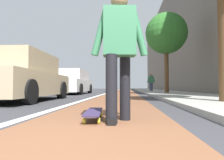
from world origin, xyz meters
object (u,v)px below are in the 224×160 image
skateboard (94,113)px  pedestrian_distant (151,81)px  parked_car_near (21,78)px  traffic_light (111,63)px  skater_person (119,47)px  parked_car_mid (71,83)px  street_tree_mid (166,34)px

skateboard → pedestrian_distant: 14.66m
parked_car_near → traffic_light: (15.76, -1.48, 2.42)m
skateboard → skater_person: 0.92m
skateboard → parked_car_near: 4.33m
parked_car_mid → street_tree_mid: size_ratio=0.95×
parked_car_near → street_tree_mid: bearing=-45.0°
parked_car_near → skateboard: bearing=-138.4°
traffic_light → parked_car_near: bearing=174.6°
skater_person → parked_car_near: 4.64m
parked_car_near → traffic_light: bearing=-5.4°
skater_person → parked_car_mid: bearing=19.7°
parked_car_near → skater_person: bearing=-136.4°
skateboard → street_tree_mid: size_ratio=0.18×
skater_person → traffic_light: bearing=5.1°
parked_car_near → street_tree_mid: (5.56, -5.57, 2.83)m
parked_car_mid → traffic_light: traffic_light is taller
parked_car_near → pedestrian_distant: (11.21, -5.37, 0.21)m
skater_person → parked_car_near: size_ratio=0.39×
parked_car_mid → pedestrian_distant: pedestrian_distant is taller
street_tree_mid → pedestrian_distant: 6.22m
skateboard → pedestrian_distant: (14.41, -2.53, 0.82)m
skater_person → traffic_light: size_ratio=0.36×
parked_car_mid → street_tree_mid: 6.41m
street_tree_mid → pedestrian_distant: (5.65, 0.20, -2.61)m
skater_person → parked_car_near: skater_person is taller
skateboard → pedestrian_distant: pedestrian_distant is taller
skater_person → street_tree_mid: (8.92, -2.38, 2.59)m
traffic_light → skateboard: bearing=-175.9°
skater_person → pedestrian_distant: size_ratio=1.02×
traffic_light → pedestrian_distant: bearing=-139.4°
street_tree_mid → parked_car_near: bearing=135.0°
skateboard → parked_car_near: parked_car_near is taller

